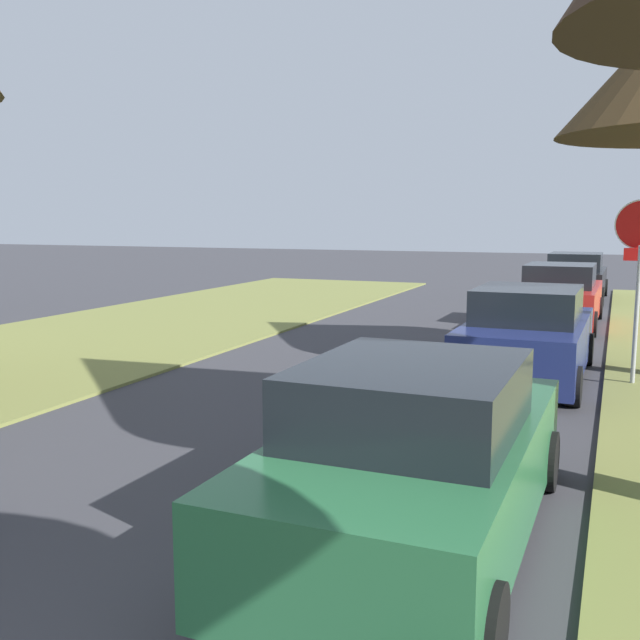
% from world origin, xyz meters
% --- Properties ---
extents(stop_sign_far, '(0.81, 0.45, 2.96)m').
position_xyz_m(stop_sign_far, '(4.03, 13.16, 2.18)').
color(stop_sign_far, '#9EA0A5').
rests_on(stop_sign_far, grass_verge_right).
extents(parked_sedan_green, '(2.00, 4.43, 1.57)m').
position_xyz_m(parked_sedan_green, '(2.26, 6.17, 0.72)').
color(parked_sedan_green, '#28663D').
rests_on(parked_sedan_green, ground).
extents(parked_sedan_navy, '(2.00, 4.43, 1.57)m').
position_xyz_m(parked_sedan_navy, '(2.38, 13.02, 0.72)').
color(parked_sedan_navy, navy).
rests_on(parked_sedan_navy, ground).
extents(parked_sedan_red, '(2.00, 4.43, 1.57)m').
position_xyz_m(parked_sedan_red, '(2.40, 19.76, 0.72)').
color(parked_sedan_red, red).
rests_on(parked_sedan_red, ground).
extents(parked_sedan_black, '(2.00, 4.43, 1.57)m').
position_xyz_m(parked_sedan_black, '(2.42, 26.17, 0.72)').
color(parked_sedan_black, black).
rests_on(parked_sedan_black, ground).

